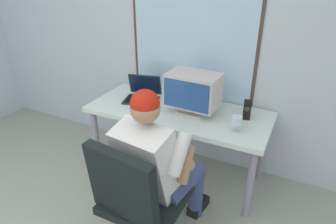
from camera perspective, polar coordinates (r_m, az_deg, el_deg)
name	(u,v)px	position (r m, az deg, el deg)	size (l,w,h in m)	color
wall_rear	(173,25)	(3.02, 0.97, 16.24)	(5.01, 0.08, 2.80)	silver
desk	(178,117)	(2.81, 1.94, -0.99)	(1.68, 0.71, 0.71)	#93889E
office_chair	(136,196)	(2.07, -6.17, -15.66)	(0.58, 0.62, 0.97)	black
person_seated	(158,162)	(2.16, -1.91, -9.60)	(0.56, 0.83, 1.26)	#394777
crt_monitor	(193,90)	(2.63, 4.82, 4.17)	(0.47, 0.32, 0.37)	beige
laptop	(143,93)	(2.99, -4.82, 3.65)	(0.39, 0.37, 0.23)	#1D2B2B
wine_glass	(236,121)	(2.43, 12.94, -1.61)	(0.09, 0.09, 0.14)	silver
desk_speaker	(247,110)	(2.68, 14.86, 0.42)	(0.08, 0.09, 0.16)	black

